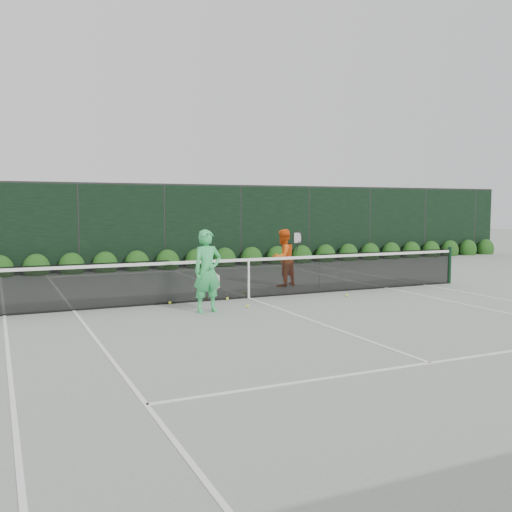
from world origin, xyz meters
name	(u,v)px	position (x,y,z in m)	size (l,w,h in m)	color
ground	(249,298)	(0.00, 0.00, 0.00)	(80.00, 80.00, 0.00)	gray
tennis_net	(248,277)	(-0.02, 0.00, 0.53)	(12.90, 0.10, 1.07)	#11341D
player_woman	(207,271)	(-1.54, -1.32, 0.87)	(0.68, 0.49, 1.75)	#3BCA69
player_man	(283,258)	(1.74, 1.52, 0.80)	(0.97, 0.85, 1.60)	#FF6015
court_lines	(249,298)	(0.00, 0.00, 0.01)	(11.03, 23.83, 0.01)	white
windscreen_fence	(304,243)	(0.00, -2.71, 1.51)	(32.00, 21.07, 3.06)	black
hedge_row	(168,262)	(0.00, 7.15, 0.23)	(31.66, 0.65, 0.94)	#14350E
tennis_balls	(242,299)	(-0.28, -0.21, 0.03)	(4.39, 1.86, 0.07)	#DEF135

